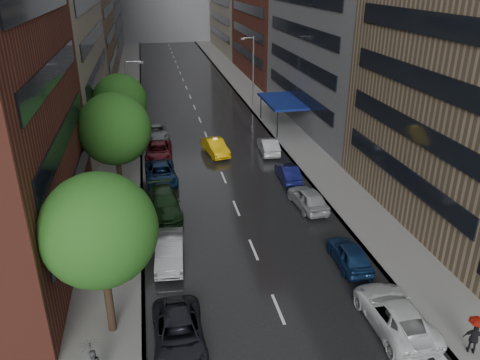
{
  "coord_description": "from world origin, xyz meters",
  "views": [
    {
      "loc": [
        -5.92,
        -15.32,
        16.5
      ],
      "look_at": [
        0.0,
        14.54,
        3.0
      ],
      "focal_mm": 35.0,
      "sensor_mm": 36.0,
      "label": 1
    }
  ],
  "objects": [
    {
      "name": "parked_cars_right",
      "position": [
        5.4,
        12.03,
        0.77
      ],
      "size": [
        2.62,
        30.83,
        1.6
      ],
      "color": "silver",
      "rests_on": "ground"
    },
    {
      "name": "parked_cars_left",
      "position": [
        -5.4,
        19.23,
        0.76
      ],
      "size": [
        2.79,
        36.95,
        1.6
      ],
      "color": "black",
      "rests_on": "ground"
    },
    {
      "name": "street_lamp_right",
      "position": [
        7.72,
        45.0,
        4.89
      ],
      "size": [
        1.74,
        0.22,
        9.0
      ],
      "color": "gray",
      "rests_on": "sidewalk_right"
    },
    {
      "name": "tree_far",
      "position": [
        -8.6,
        29.09,
        5.52
      ],
      "size": [
        5.06,
        5.06,
        8.06
      ],
      "color": "#382619",
      "rests_on": "ground"
    },
    {
      "name": "ped_red_umbrella",
      "position": [
        8.04,
        -0.9,
        1.33
      ],
      "size": [
        1.0,
        0.83,
        2.01
      ],
      "color": "black",
      "rests_on": "sidewalk_right"
    },
    {
      "name": "tree_near",
      "position": [
        -8.6,
        3.97,
        5.84
      ],
      "size": [
        5.35,
        5.35,
        8.53
      ],
      "color": "#382619",
      "rests_on": "ground"
    },
    {
      "name": "taxi",
      "position": [
        0.16,
        27.87,
        0.77
      ],
      "size": [
        2.46,
        4.88,
        1.54
      ],
      "primitive_type": "imported",
      "rotation": [
        0.0,
        0.0,
        0.18
      ],
      "color": "#E0AA0B",
      "rests_on": "ground"
    },
    {
      "name": "ped_black_umbrella",
      "position": [
        -9.19,
        0.83,
        1.39
      ],
      "size": [
        0.99,
        0.98,
        2.09
      ],
      "color": "#4D4E53",
      "rests_on": "sidewalk_left"
    },
    {
      "name": "sidewalk_left",
      "position": [
        -9.0,
        50.0,
        0.07
      ],
      "size": [
        4.0,
        140.0,
        0.15
      ],
      "primitive_type": "cube",
      "color": "gray",
      "rests_on": "ground"
    },
    {
      "name": "road",
      "position": [
        0.0,
        50.0,
        0.01
      ],
      "size": [
        14.0,
        140.0,
        0.01
      ],
      "primitive_type": "cube",
      "color": "black",
      "rests_on": "ground"
    },
    {
      "name": "street_lamp_left",
      "position": [
        -7.72,
        30.0,
        4.89
      ],
      "size": [
        1.74,
        0.22,
        9.0
      ],
      "color": "gray",
      "rests_on": "sidewalk_left"
    },
    {
      "name": "awning",
      "position": [
        8.98,
        35.0,
        3.13
      ],
      "size": [
        4.0,
        8.0,
        3.12
      ],
      "color": "navy",
      "rests_on": "sidewalk_right"
    },
    {
      "name": "tree_mid",
      "position": [
        -8.6,
        19.06,
        5.91
      ],
      "size": [
        5.42,
        5.42,
        8.63
      ],
      "color": "#382619",
      "rests_on": "ground"
    },
    {
      "name": "sidewalk_right",
      "position": [
        9.0,
        50.0,
        0.07
      ],
      "size": [
        4.0,
        140.0,
        0.15
      ],
      "primitive_type": "cube",
      "color": "gray",
      "rests_on": "ground"
    }
  ]
}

